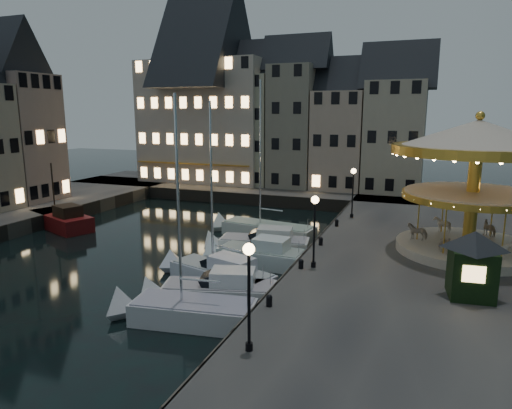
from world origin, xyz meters
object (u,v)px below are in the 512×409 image
at_px(motorboat_b, 212,293).
at_px(motorboat_e, 259,244).
at_px(red_fishing_boat, 62,221).
at_px(bollard_a, 269,300).
at_px(carousel, 476,161).
at_px(bollard_d, 337,222).
at_px(streetlamp_b, 314,221).
at_px(motorboat_d, 256,255).
at_px(motorboat_a, 182,312).
at_px(bollard_b, 301,263).
at_px(ticket_kiosk, 474,253).
at_px(bollard_c, 321,241).
at_px(streetlamp_a, 249,282).
at_px(motorboat_c, 216,274).
at_px(streetlamp_c, 353,186).
at_px(motorboat_f, 262,230).

bearing_deg(motorboat_b, motorboat_e, 95.08).
relative_size(motorboat_b, red_fishing_boat, 0.91).
distance_m(bollard_a, carousel, 16.22).
height_order(bollard_d, red_fishing_boat, red_fishing_boat).
bearing_deg(streetlamp_b, motorboat_d, 148.53).
bearing_deg(motorboat_a, bollard_a, 6.80).
height_order(bollard_b, motorboat_b, motorboat_b).
bearing_deg(motorboat_d, motorboat_b, -89.05).
bearing_deg(streetlamp_b, ticket_kiosk, -10.56).
relative_size(bollard_a, bollard_c, 1.00).
xyz_separation_m(streetlamp_a, motorboat_c, (-5.50, 8.56, -3.34)).
distance_m(streetlamp_b, bollard_d, 10.30).
bearing_deg(motorboat_c, bollard_c, 50.49).
distance_m(motorboat_b, carousel, 17.81).
bearing_deg(bollard_c, motorboat_a, -111.25).
bearing_deg(streetlamp_a, carousel, 62.40).
bearing_deg(motorboat_e, bollard_a, -67.19).
bearing_deg(bollard_b, bollard_c, 90.00).
bearing_deg(motorboat_a, streetlamp_a, -35.55).
xyz_separation_m(streetlamp_c, motorboat_f, (-6.65, -3.90, -3.49)).
xyz_separation_m(bollard_d, carousel, (9.10, -3.75, 5.50)).
distance_m(streetlamp_a, bollard_d, 20.15).
bearing_deg(motorboat_b, ticket_kiosk, 11.47).
xyz_separation_m(streetlamp_b, bollard_d, (-0.60, 10.00, -2.41)).
distance_m(bollard_c, ticket_kiosk, 10.73).
bearing_deg(carousel, bollard_a, -126.60).
relative_size(bollard_b, motorboat_f, 0.05).
bearing_deg(motorboat_e, motorboat_c, -91.45).
relative_size(bollard_c, motorboat_a, 0.05).
bearing_deg(bollard_b, motorboat_b, -137.61).
relative_size(motorboat_b, motorboat_d, 1.03).
height_order(motorboat_b, motorboat_f, motorboat_f).
distance_m(bollard_d, carousel, 11.27).
distance_m(motorboat_e, motorboat_f, 4.56).
relative_size(bollard_c, motorboat_b, 0.08).
relative_size(streetlamp_c, motorboat_e, 0.56).
height_order(bollard_c, ticket_kiosk, ticket_kiosk).
bearing_deg(bollard_c, bollard_b, -90.00).
bearing_deg(motorboat_e, motorboat_f, 106.86).
relative_size(motorboat_e, red_fishing_boat, 0.97).
bearing_deg(carousel, bollard_d, 157.59).
distance_m(motorboat_c, red_fishing_boat, 19.91).
bearing_deg(bollard_d, bollard_a, -90.00).
bearing_deg(motorboat_e, bollard_c, -8.93).
distance_m(bollard_d, ticket_kiosk, 14.54).
xyz_separation_m(streetlamp_c, red_fishing_boat, (-24.04, -7.69, -3.32)).
bearing_deg(carousel, motorboat_c, -151.22).
height_order(motorboat_f, red_fishing_boat, motorboat_f).
xyz_separation_m(bollard_a, motorboat_d, (-4.01, 8.82, -0.97)).
bearing_deg(motorboat_d, red_fishing_boat, 171.28).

